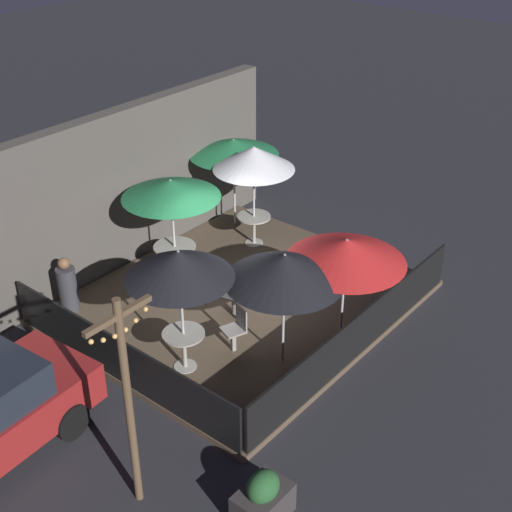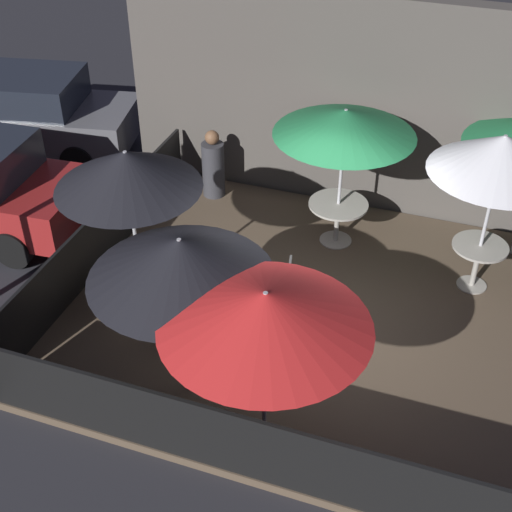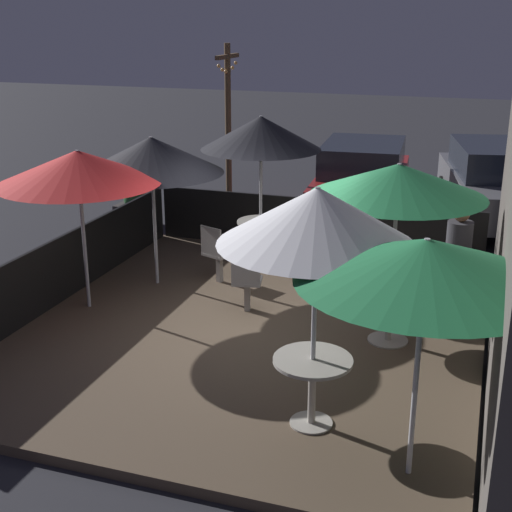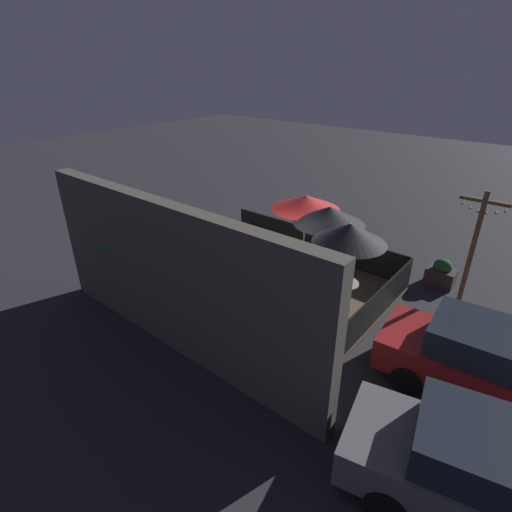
% 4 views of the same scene
% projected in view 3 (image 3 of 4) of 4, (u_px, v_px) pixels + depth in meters
% --- Properties ---
extents(ground_plane, '(60.00, 60.00, 0.00)m').
position_uv_depth(ground_plane, '(252.00, 334.00, 9.63)').
color(ground_plane, '#26262B').
extents(patio_deck, '(6.84, 5.97, 0.12)m').
position_uv_depth(patio_deck, '(252.00, 330.00, 9.61)').
color(patio_deck, brown).
rests_on(patio_deck, ground_plane).
extents(fence_front, '(6.64, 0.05, 0.95)m').
position_uv_depth(fence_front, '(61.00, 269.00, 10.32)').
color(fence_front, black).
rests_on(fence_front, patio_deck).
extents(fence_side_left, '(0.05, 5.77, 0.95)m').
position_uv_depth(fence_side_left, '(315.00, 225.00, 12.46)').
color(fence_side_left, black).
rests_on(fence_side_left, patio_deck).
extents(patio_umbrella_0, '(1.89, 1.89, 2.48)m').
position_uv_depth(patio_umbrella_0, '(317.00, 216.00, 6.60)').
color(patio_umbrella_0, '#B2B2B7').
rests_on(patio_umbrella_0, patio_deck).
extents(patio_umbrella_1, '(2.12, 2.12, 2.31)m').
position_uv_depth(patio_umbrella_1, '(398.00, 180.00, 8.48)').
color(patio_umbrella_1, '#B2B2B7').
rests_on(patio_umbrella_1, patio_deck).
extents(patio_umbrella_2, '(1.92, 1.92, 2.47)m').
position_uv_depth(patio_umbrella_2, '(261.00, 133.00, 11.19)').
color(patio_umbrella_2, '#B2B2B7').
rests_on(patio_umbrella_2, patio_deck).
extents(patio_umbrella_3, '(2.23, 2.23, 2.26)m').
position_uv_depth(patio_umbrella_3, '(78.00, 167.00, 9.57)').
color(patio_umbrella_3, '#B2B2B7').
rests_on(patio_umbrella_3, patio_deck).
extents(patio_umbrella_4, '(2.20, 2.20, 2.25)m').
position_uv_depth(patio_umbrella_4, '(426.00, 261.00, 5.87)').
color(patio_umbrella_4, '#B2B2B7').
rests_on(patio_umbrella_4, patio_deck).
extents(patio_umbrella_5, '(2.14, 2.14, 2.28)m').
position_uv_depth(patio_umbrella_5, '(151.00, 155.00, 10.47)').
color(patio_umbrella_5, '#B2B2B7').
rests_on(patio_umbrella_5, patio_deck).
extents(dining_table_0, '(0.80, 0.80, 0.74)m').
position_uv_depth(dining_table_0, '(313.00, 373.00, 7.12)').
color(dining_table_0, '#9E998E').
rests_on(dining_table_0, patio_deck).
extents(dining_table_1, '(0.94, 0.94, 0.71)m').
position_uv_depth(dining_table_1, '(390.00, 300.00, 8.97)').
color(dining_table_1, '#9E998E').
rests_on(dining_table_1, patio_deck).
extents(dining_table_2, '(0.78, 0.78, 0.77)m').
position_uv_depth(dining_table_2, '(261.00, 231.00, 11.71)').
color(dining_table_2, '#9E998E').
rests_on(dining_table_2, patio_deck).
extents(patio_chair_0, '(0.48, 0.48, 0.91)m').
position_uv_depth(patio_chair_0, '(247.00, 280.00, 9.87)').
color(patio_chair_0, gray).
rests_on(patio_chair_0, patio_deck).
extents(patio_chair_1, '(0.52, 0.52, 0.93)m').
position_uv_depth(patio_chair_1, '(216.00, 252.00, 10.96)').
color(patio_chair_1, gray).
rests_on(patio_chair_1, patio_deck).
extents(patron_0, '(0.55, 0.55, 1.24)m').
position_uv_depth(patron_0, '(458.00, 249.00, 10.93)').
color(patron_0, '#333338').
rests_on(patron_0, patio_deck).
extents(planter_box, '(0.83, 0.58, 0.87)m').
position_uv_depth(planter_box, '(136.00, 210.00, 14.27)').
color(planter_box, '#332D2D').
rests_on(planter_box, ground_plane).
extents(light_post, '(1.10, 0.12, 3.57)m').
position_uv_depth(light_post, '(228.00, 125.00, 14.05)').
color(light_post, brown).
rests_on(light_post, ground_plane).
extents(parked_car_0, '(4.22, 2.03, 1.62)m').
position_uv_depth(parked_car_0, '(362.00, 180.00, 14.70)').
color(parked_car_0, maroon).
rests_on(parked_car_0, ground_plane).
extents(parked_car_1, '(4.68, 2.57, 1.62)m').
position_uv_depth(parked_car_1, '(494.00, 182.00, 14.54)').
color(parked_car_1, '#5B5B60').
rests_on(parked_car_1, ground_plane).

